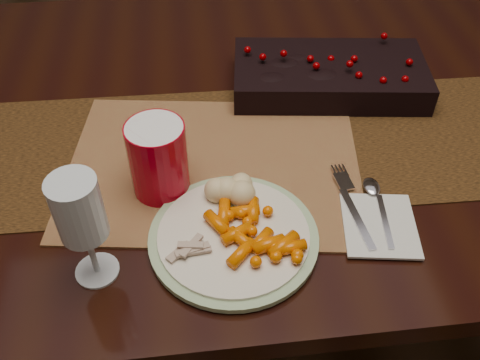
{
  "coord_description": "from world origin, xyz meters",
  "views": [
    {
      "loc": [
        -0.08,
        -0.83,
        1.38
      ],
      "look_at": [
        -0.02,
        -0.25,
        0.8
      ],
      "focal_mm": 40.0,
      "sensor_mm": 36.0,
      "label": 1
    }
  ],
  "objects": [
    {
      "name": "fork",
      "position": [
        0.16,
        -0.29,
        0.76
      ],
      "size": [
        0.04,
        0.16,
        0.0
      ],
      "primitive_type": null,
      "rotation": [
        0.0,
        0.0,
        0.11
      ],
      "color": "silver",
      "rests_on": "napkin"
    },
    {
      "name": "dining_table",
      "position": [
        0.0,
        0.0,
        0.38
      ],
      "size": [
        1.8,
        1.0,
        0.75
      ],
      "primitive_type": "cube",
      "color": "black",
      "rests_on": "floor"
    },
    {
      "name": "baby_carrots",
      "position": [
        -0.01,
        -0.33,
        0.78
      ],
      "size": [
        0.15,
        0.14,
        0.02
      ],
      "primitive_type": null,
      "rotation": [
        0.0,
        0.0,
        -0.35
      ],
      "color": "#DF5E00",
      "rests_on": "dinner_plate"
    },
    {
      "name": "mashed_potatoes",
      "position": [
        -0.04,
        -0.24,
        0.79
      ],
      "size": [
        0.1,
        0.1,
        0.05
      ],
      "primitive_type": null,
      "rotation": [
        0.0,
        0.0,
        -0.38
      ],
      "color": "#CAC17F",
      "rests_on": "dinner_plate"
    },
    {
      "name": "wine_glass",
      "position": [
        -0.24,
        -0.36,
        0.84
      ],
      "size": [
        0.07,
        0.07,
        0.18
      ],
      "primitive_type": null,
      "rotation": [
        0.0,
        0.0,
        0.03
      ],
      "color": "silver",
      "rests_on": "dining_table"
    },
    {
      "name": "red_cup",
      "position": [
        -0.14,
        -0.2,
        0.82
      ],
      "size": [
        0.09,
        0.09,
        0.13
      ],
      "primitive_type": "cylinder",
      "rotation": [
        0.0,
        0.0,
        -0.01
      ],
      "color": "#A30214",
      "rests_on": "placemat_main"
    },
    {
      "name": "placemat_main",
      "position": [
        -0.05,
        -0.16,
        0.75
      ],
      "size": [
        0.54,
        0.43,
        0.0
      ],
      "primitive_type": "cube",
      "rotation": [
        0.0,
        0.0,
        -0.14
      ],
      "color": "brown",
      "rests_on": "dining_table"
    },
    {
      "name": "floor",
      "position": [
        0.0,
        0.0,
        0.0
      ],
      "size": [
        5.0,
        5.0,
        0.0
      ],
      "primitive_type": "plane",
      "color": "black",
      "rests_on": "ground"
    },
    {
      "name": "dinner_plate",
      "position": [
        -0.04,
        -0.33,
        0.76
      ],
      "size": [
        0.32,
        0.32,
        0.01
      ],
      "primitive_type": "cylinder",
      "rotation": [
        0.0,
        0.0,
        0.31
      ],
      "color": "silver",
      "rests_on": "placemat_main"
    },
    {
      "name": "turkey_shreds",
      "position": [
        -0.1,
        -0.35,
        0.78
      ],
      "size": [
        0.07,
        0.06,
        0.02
      ],
      "primitive_type": null,
      "rotation": [
        0.0,
        0.0,
        0.02
      ],
      "color": "#A0958E",
      "rests_on": "dinner_plate"
    },
    {
      "name": "centerpiece",
      "position": [
        0.2,
        0.04,
        0.79
      ],
      "size": [
        0.4,
        0.24,
        0.08
      ],
      "primitive_type": null,
      "rotation": [
        0.0,
        0.0,
        -0.13
      ],
      "color": "black",
      "rests_on": "table_runner"
    },
    {
      "name": "table_runner",
      "position": [
        0.05,
        -0.11,
        0.75
      ],
      "size": [
        1.66,
        0.38,
        0.0
      ],
      "primitive_type": "cube",
      "rotation": [
        0.0,
        0.0,
        -0.02
      ],
      "color": "#563910",
      "rests_on": "dining_table"
    },
    {
      "name": "napkin",
      "position": [
        0.19,
        -0.33,
        0.76
      ],
      "size": [
        0.13,
        0.14,
        0.0
      ],
      "primitive_type": "cube",
      "rotation": [
        0.0,
        0.0,
        -0.15
      ],
      "color": "silver",
      "rests_on": "placemat_main"
    },
    {
      "name": "spoon",
      "position": [
        0.2,
        -0.3,
        0.76
      ],
      "size": [
        0.04,
        0.14,
        0.0
      ],
      "primitive_type": null,
      "rotation": [
        0.0,
        0.0,
        -0.13
      ],
      "color": "silver",
      "rests_on": "napkin"
    }
  ]
}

